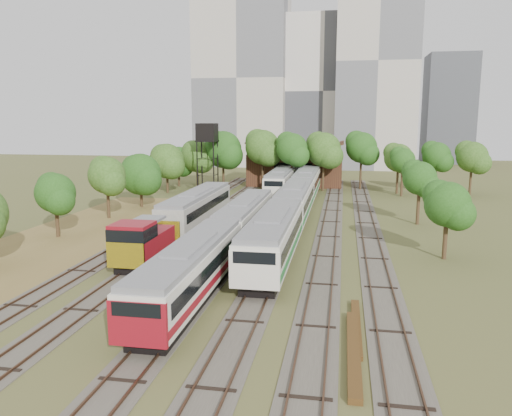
% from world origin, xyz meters
% --- Properties ---
extents(ground, '(240.00, 240.00, 0.00)m').
position_xyz_m(ground, '(0.00, 0.00, 0.00)').
color(ground, '#475123').
rests_on(ground, ground).
extents(dry_grass_patch, '(14.00, 60.00, 0.04)m').
position_xyz_m(dry_grass_patch, '(-18.00, 8.00, 0.02)').
color(dry_grass_patch, brown).
rests_on(dry_grass_patch, ground).
extents(tracks, '(24.60, 80.00, 0.19)m').
position_xyz_m(tracks, '(-0.67, 25.00, 0.04)').
color(tracks, '#4C473D').
rests_on(tracks, ground).
extents(railcar_red_set, '(2.91, 34.58, 3.59)m').
position_xyz_m(railcar_red_set, '(-2.00, 7.62, 1.90)').
color(railcar_red_set, black).
rests_on(railcar_red_set, ground).
extents(railcar_green_set, '(3.22, 52.08, 3.99)m').
position_xyz_m(railcar_green_set, '(2.00, 24.97, 2.11)').
color(railcar_green_set, black).
rests_on(railcar_green_set, ground).
extents(railcar_rear, '(3.08, 16.08, 3.81)m').
position_xyz_m(railcar_rear, '(-2.00, 44.04, 2.01)').
color(railcar_rear, black).
rests_on(railcar_rear, ground).
extents(shunter_locomotive, '(2.89, 8.10, 3.78)m').
position_xyz_m(shunter_locomotive, '(-8.00, 5.36, 1.83)').
color(shunter_locomotive, black).
rests_on(shunter_locomotive, ground).
extents(old_grey_coach, '(3.03, 18.00, 3.75)m').
position_xyz_m(old_grey_coach, '(-8.00, 20.29, 2.04)').
color(old_grey_coach, black).
rests_on(old_grey_coach, ground).
extents(water_tower, '(3.11, 3.11, 10.76)m').
position_xyz_m(water_tower, '(-14.11, 46.77, 9.07)').
color(water_tower, black).
rests_on(water_tower, ground).
extents(rail_pile_near, '(0.62, 9.25, 0.31)m').
position_xyz_m(rail_pile_near, '(8.00, -6.87, 0.15)').
color(rail_pile_near, '#533617').
rests_on(rail_pile_near, ground).
extents(rail_pile_far, '(0.48, 7.66, 0.25)m').
position_xyz_m(rail_pile_far, '(8.20, -3.85, 0.12)').
color(rail_pile_far, '#533617').
rests_on(rail_pile_far, ground).
extents(maintenance_shed, '(16.45, 11.55, 7.58)m').
position_xyz_m(maintenance_shed, '(-1.00, 57.98, 2.91)').
color(maintenance_shed, '#3B2015').
rests_on(maintenance_shed, ground).
extents(tree_band_left, '(7.20, 65.77, 7.69)m').
position_xyz_m(tree_band_left, '(-19.71, 28.07, 4.62)').
color(tree_band_left, '#382616').
rests_on(tree_band_left, ground).
extents(tree_band_far, '(48.20, 9.79, 9.70)m').
position_xyz_m(tree_band_far, '(0.61, 50.45, 6.29)').
color(tree_band_far, '#382616').
rests_on(tree_band_far, ground).
extents(tree_band_right, '(4.14, 38.44, 7.19)m').
position_xyz_m(tree_band_right, '(15.64, 27.53, 4.97)').
color(tree_band_right, '#382616').
rests_on(tree_band_right, ground).
extents(tower_left, '(22.00, 16.00, 42.00)m').
position_xyz_m(tower_left, '(-18.00, 95.00, 21.00)').
color(tower_left, '#BAB0A3').
rests_on(tower_left, ground).
extents(tower_centre, '(20.00, 18.00, 36.00)m').
position_xyz_m(tower_centre, '(2.00, 100.00, 18.00)').
color(tower_centre, beige).
rests_on(tower_centre, ground).
extents(tower_right, '(18.00, 16.00, 48.00)m').
position_xyz_m(tower_right, '(14.00, 92.00, 24.00)').
color(tower_right, '#BAB0A3').
rests_on(tower_right, ground).
extents(tower_far_right, '(12.00, 12.00, 28.00)m').
position_xyz_m(tower_far_right, '(34.00, 110.00, 14.00)').
color(tower_far_right, '#45474D').
rests_on(tower_far_right, ground).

